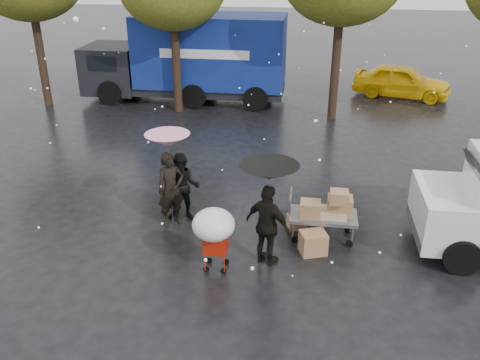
# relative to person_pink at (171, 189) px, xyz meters

# --- Properties ---
(ground) EXTENTS (90.00, 90.00, 0.00)m
(ground) POSITION_rel_person_pink_xyz_m (1.41, -1.34, -0.91)
(ground) COLOR black
(ground) RESTS_ON ground
(person_pink) EXTENTS (0.79, 0.75, 1.82)m
(person_pink) POSITION_rel_person_pink_xyz_m (0.00, 0.00, 0.00)
(person_pink) COLOR black
(person_pink) RESTS_ON ground
(person_middle) EXTENTS (0.88, 0.71, 1.68)m
(person_middle) POSITION_rel_person_pink_xyz_m (0.22, 0.26, -0.07)
(person_middle) COLOR black
(person_middle) RESTS_ON ground
(person_black) EXTENTS (1.13, 0.89, 1.79)m
(person_black) POSITION_rel_person_pink_xyz_m (2.39, -1.31, -0.01)
(person_black) COLOR black
(person_black) RESTS_ON ground
(umbrella_pink) EXTENTS (1.01, 1.01, 2.28)m
(umbrella_pink) POSITION_rel_person_pink_xyz_m (-0.00, 0.00, 1.21)
(umbrella_pink) COLOR #4C4C4C
(umbrella_pink) RESTS_ON ground
(umbrella_black) EXTENTS (1.17, 1.17, 2.25)m
(umbrella_black) POSITION_rel_person_pink_xyz_m (2.39, -1.31, 1.19)
(umbrella_black) COLOR #4C4C4C
(umbrella_black) RESTS_ON ground
(vendor_cart) EXTENTS (1.52, 0.80, 1.27)m
(vendor_cart) POSITION_rel_person_pink_xyz_m (3.62, -0.14, -0.18)
(vendor_cart) COLOR slate
(vendor_cart) RESTS_ON ground
(shopping_cart) EXTENTS (0.84, 0.84, 1.46)m
(shopping_cart) POSITION_rel_person_pink_xyz_m (1.38, -1.83, 0.15)
(shopping_cart) COLOR red
(shopping_cart) RESTS_ON ground
(blue_truck) EXTENTS (8.30, 2.60, 3.50)m
(blue_truck) POSITION_rel_person_pink_xyz_m (-1.90, 10.23, 0.85)
(blue_truck) COLOR navy
(blue_truck) RESTS_ON ground
(box_ground_near) EXTENTS (0.66, 0.59, 0.49)m
(box_ground_near) POSITION_rel_person_pink_xyz_m (3.34, -0.80, -0.66)
(box_ground_near) COLOR #996D42
(box_ground_near) RESTS_ON ground
(box_ground_far) EXTENTS (0.50, 0.44, 0.33)m
(box_ground_far) POSITION_rel_person_pink_xyz_m (2.95, 0.21, -0.75)
(box_ground_far) COLOR #996D42
(box_ground_far) RESTS_ON ground
(yellow_taxi) EXTENTS (4.31, 2.62, 1.37)m
(yellow_taxi) POSITION_rel_person_pink_xyz_m (6.90, 12.02, -0.22)
(yellow_taxi) COLOR yellow
(yellow_taxi) RESTS_ON ground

